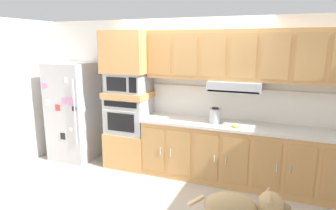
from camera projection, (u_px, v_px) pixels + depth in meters
name	position (u px, v px, depth m)	size (l,w,h in m)	color
ground_plane	(166.00, 194.00, 4.15)	(9.60, 9.60, 0.00)	#B2A899
back_kitchen_wall	(191.00, 95.00, 4.90)	(6.20, 0.12, 2.50)	silver
side_panel_left	(11.00, 95.00, 4.90)	(0.12, 7.10, 2.50)	silver
refrigerator	(74.00, 111.00, 5.34)	(0.76, 0.73, 1.76)	#ADADB2
oven_base_cabinet	(130.00, 148.00, 5.12)	(0.74, 0.62, 0.60)	tan
built_in_oven	(129.00, 115.00, 4.99)	(0.70, 0.62, 0.60)	#A8AAAF
appliance_mid_shelf	(129.00, 95.00, 4.92)	(0.74, 0.62, 0.10)	tan
microwave	(128.00, 82.00, 4.88)	(0.64, 0.54, 0.32)	#A8AAAF
appliance_upper_cabinet	(128.00, 52.00, 4.77)	(0.74, 0.62, 0.68)	tan
lower_cabinet_run	(238.00, 155.00, 4.42)	(2.98, 0.63, 0.88)	tan
countertop_slab	(240.00, 126.00, 4.33)	(3.02, 0.64, 0.04)	beige
backsplash_panel	(243.00, 104.00, 4.53)	(3.02, 0.02, 0.50)	silver
upper_cabinet_with_hood	(244.00, 57.00, 4.23)	(2.98, 0.48, 0.88)	tan
screwdriver	(235.00, 127.00, 4.17)	(0.17, 0.17, 0.03)	yellow
electric_kettle	(215.00, 116.00, 4.39)	(0.17, 0.17, 0.24)	#A8AAAF
dog	(239.00, 209.00, 2.93)	(1.01, 0.39, 0.71)	tan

